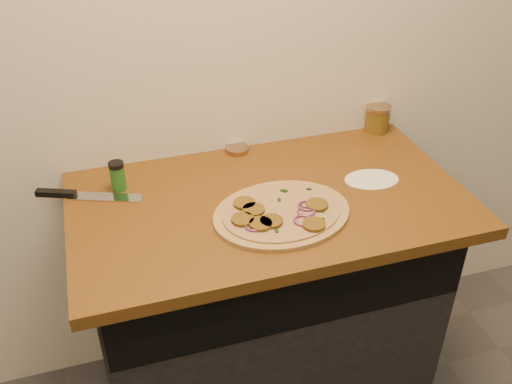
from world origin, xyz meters
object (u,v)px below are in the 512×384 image
object	(u,v)px
chefs_knife	(79,195)
pizza	(281,213)
spice_shaker	(118,176)
salsa_jar	(377,118)

from	to	relation	value
chefs_knife	pizza	bearing A→B (deg)	-26.60
pizza	chefs_knife	distance (m)	0.62
chefs_knife	spice_shaker	world-z (taller)	spice_shaker
pizza	salsa_jar	distance (m)	0.66
salsa_jar	spice_shaker	xyz separation A→B (m)	(-0.95, -0.12, -0.00)
salsa_jar	spice_shaker	distance (m)	0.95
salsa_jar	spice_shaker	world-z (taller)	salsa_jar
pizza	chefs_knife	bearing A→B (deg)	153.40
salsa_jar	pizza	bearing A→B (deg)	-141.59
pizza	chefs_knife	size ratio (longest dim) A/B	1.41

